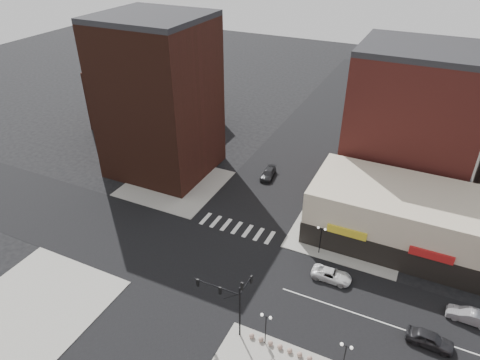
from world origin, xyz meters
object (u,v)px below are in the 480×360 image
at_px(dark_sedan_north, 268,174).
at_px(dark_sedan_east, 430,339).
at_px(street_lamp_se_a, 266,322).
at_px(street_lamp_se_b, 345,352).
at_px(white_suv, 332,275).
at_px(traffic_signal, 233,297).
at_px(street_lamp_ne, 321,234).
at_px(silver_sedan, 469,316).

bearing_deg(dark_sedan_north, dark_sedan_east, -47.16).
bearing_deg(street_lamp_se_a, street_lamp_se_b, 0.00).
height_order(street_lamp_se_a, white_suv, street_lamp_se_a).
bearing_deg(traffic_signal, street_lamp_ne, 73.25).
distance_m(street_lamp_se_a, street_lamp_se_b, 8.00).
bearing_deg(street_lamp_se_a, silver_sedan, 33.04).
bearing_deg(street_lamp_se_b, street_lamp_se_a, 180.00).
bearing_deg(street_lamp_se_a, traffic_signal, 177.43).
bearing_deg(street_lamp_ne, street_lamp_se_b, -66.37).
bearing_deg(silver_sedan, dark_sedan_east, -33.22).
distance_m(dark_sedan_east, dark_sedan_north, 36.59).
distance_m(street_lamp_se_b, silver_sedan, 16.64).
height_order(street_lamp_ne, dark_sedan_north, street_lamp_ne).
xyz_separation_m(traffic_signal, dark_sedan_north, (-8.59, 30.91, -4.27)).
relative_size(white_suv, silver_sedan, 1.06).
relative_size(traffic_signal, dark_sedan_north, 1.63).
relative_size(street_lamp_ne, dark_sedan_north, 0.87).
relative_size(dark_sedan_east, silver_sedan, 1.04).
height_order(white_suv, dark_sedan_east, dark_sedan_east).
bearing_deg(street_lamp_se_a, street_lamp_ne, 86.42).
height_order(traffic_signal, silver_sedan, traffic_signal).
distance_m(street_lamp_se_b, dark_sedan_north, 37.25).
relative_size(street_lamp_se_b, dark_sedan_east, 0.88).
bearing_deg(traffic_signal, dark_sedan_north, 105.53).
distance_m(dark_sedan_east, silver_sedan, 6.24).
bearing_deg(white_suv, street_lamp_ne, 33.98).
relative_size(traffic_signal, dark_sedan_east, 1.64).
bearing_deg(white_suv, traffic_signal, 147.09).
height_order(white_suv, dark_sedan_north, dark_sedan_north).
bearing_deg(street_lamp_se_a, dark_sedan_east, 25.06).
bearing_deg(dark_sedan_east, street_lamp_ne, 60.47).
bearing_deg(street_lamp_se_b, street_lamp_ne, 113.63).
relative_size(street_lamp_se_b, dark_sedan_north, 0.87).
xyz_separation_m(street_lamp_ne, silver_sedan, (17.91, -3.70, -2.54)).
bearing_deg(dark_sedan_east, street_lamp_se_b, 136.39).
xyz_separation_m(white_suv, dark_sedan_north, (-16.08, 19.02, 0.02)).
distance_m(white_suv, dark_sedan_east, 12.61).
distance_m(street_lamp_se_b, dark_sedan_east, 10.56).
height_order(street_lamp_se_a, silver_sedan, street_lamp_se_a).
xyz_separation_m(street_lamp_se_b, silver_sedan, (10.91, 12.30, -2.54)).
bearing_deg(traffic_signal, silver_sedan, 28.14).
xyz_separation_m(street_lamp_ne, dark_sedan_north, (-13.35, 15.08, -2.60)).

